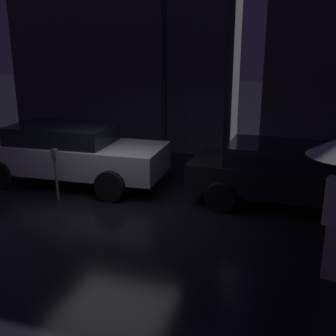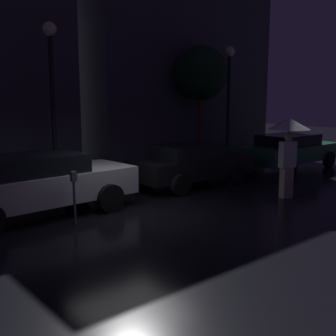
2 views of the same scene
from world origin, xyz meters
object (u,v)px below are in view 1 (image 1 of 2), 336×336
parked_car_black (283,173)px  parking_meter (56,169)px  street_lamp_near (164,44)px  parked_car_silver (69,152)px

parked_car_black → parking_meter: bearing=-162.7°
parked_car_black → street_lamp_near: 4.96m
parked_car_black → street_lamp_near: size_ratio=0.82×
parked_car_black → parking_meter: size_ratio=3.41×
parked_car_black → parking_meter: parked_car_black is taller
parked_car_silver → parking_meter: 1.24m
parked_car_silver → parked_car_black: (5.14, 0.13, -0.08)m
street_lamp_near → parked_car_black: bearing=-34.5°
street_lamp_near → parked_car_silver: bearing=-123.9°
parking_meter → parked_car_black: bearing=15.3°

